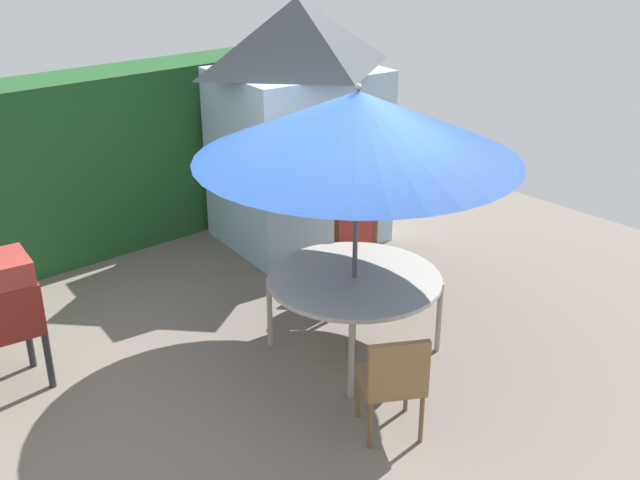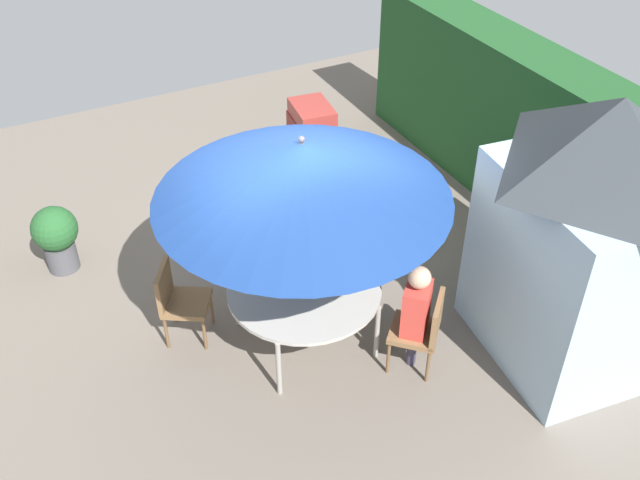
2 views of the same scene
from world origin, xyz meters
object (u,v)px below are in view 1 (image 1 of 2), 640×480
(patio_table, at_px, (354,281))
(chair_near_shed, at_px, (356,243))
(patio_umbrella, at_px, (358,126))
(chair_far_side, at_px, (393,378))
(person_in_red, at_px, (356,223))
(garden_shed, at_px, (298,122))

(patio_table, xyz_separation_m, chair_near_shed, (0.86, 0.88, -0.17))
(patio_umbrella, bearing_deg, chair_far_side, -120.54)
(chair_near_shed, bearing_deg, patio_umbrella, -134.19)
(patio_umbrella, distance_m, chair_near_shed, 2.01)
(person_in_red, bearing_deg, chair_near_shed, 45.81)
(patio_umbrella, xyz_separation_m, person_in_red, (0.80, 0.82, -1.33))
(chair_far_side, bearing_deg, patio_umbrella, 59.46)
(garden_shed, bearing_deg, chair_far_side, -119.36)
(patio_table, distance_m, person_in_red, 1.15)
(person_in_red, bearing_deg, patio_umbrella, -134.19)
(garden_shed, xyz_separation_m, patio_umbrella, (-1.29, -2.34, 0.65))
(garden_shed, relative_size, patio_table, 1.83)
(patio_umbrella, bearing_deg, garden_shed, 61.21)
(patio_umbrella, distance_m, chair_far_side, 2.07)
(chair_near_shed, bearing_deg, chair_far_side, -127.13)
(patio_table, relative_size, person_in_red, 1.24)
(garden_shed, relative_size, person_in_red, 2.28)
(chair_near_shed, distance_m, person_in_red, 0.28)
(chair_near_shed, bearing_deg, garden_shed, 73.58)
(chair_far_side, xyz_separation_m, person_in_red, (1.46, 1.95, 0.26))
(patio_table, distance_m, chair_far_side, 1.32)
(patio_table, height_order, patio_umbrella, patio_umbrella)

